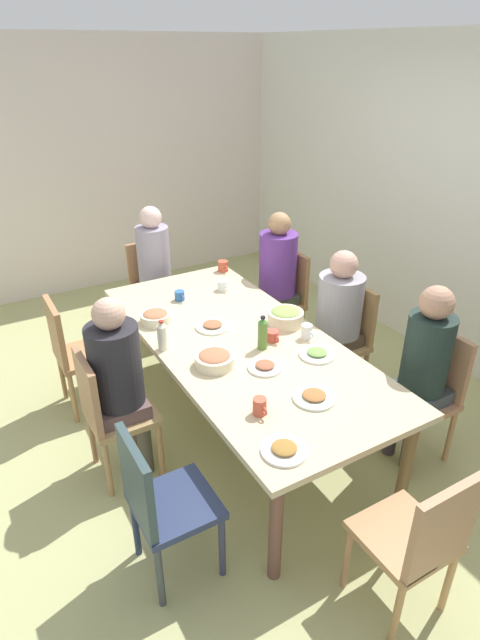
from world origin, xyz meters
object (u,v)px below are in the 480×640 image
Objects in this scene: bottle_0 at (162,336)px; plate_3 at (314,397)px; cup_0 at (272,336)px; cup_3 at (180,296)px; chair_2 at (345,334)px; person_7 at (424,362)px; person_3 at (277,271)px; plate_2 at (265,366)px; chair_6 at (108,410)px; chair_7 at (428,389)px; dining_table at (240,348)px; person_0 at (155,264)px; cup_2 at (223,266)px; chair_0 at (153,285)px; plate_0 at (284,450)px; bowl_1 at (155,317)px; bowl_2 at (285,317)px; cup_5 at (260,406)px; chair_1 at (419,538)px; chair_4 at (159,500)px; person_6 at (118,374)px; cup_1 at (223,285)px; chair_5 at (74,349)px; bowl_0 at (215,359)px; plate_4 at (213,326)px; bottle_1 at (263,333)px; plate_1 at (317,354)px; cup_4 at (307,332)px; person_2 at (338,312)px; chair_3 at (284,295)px.

plate_3 is at bearing 29.61° from bottle_0.
cup_3 is (-0.88, -0.28, 0.00)m from cup_0.
person_7 reaches higher than chair_2.
person_3 is 1.49m from plate_2.
chair_6 and chair_7 have the same top height.
chair_6 is (0.00, -0.93, -0.16)m from dining_table.
cup_2 is (0.41, 0.47, 0.03)m from person_0.
chair_0 is 3.92× the size of plate_0.
chair_7 is 4.17× the size of bowl_1.
chair_0 is 3.54× the size of bowl_2.
chair_0 is at bearing 172.66° from cup_5.
person_0 is at bearing 180.00° from chair_1.
chair_4 is 4.22× the size of plate_2.
plate_2 is at bearing 64.77° from person_6.
cup_1 is (0.85, 0.28, 0.26)m from chair_0.
person_3 is at bearing 144.96° from cup_0.
dining_table is 1.25m from chair_5.
bowl_0 is (1.02, 0.64, 0.27)m from chair_5.
cup_0 is (-0.08, 0.47, -0.01)m from bowl_0.
plate_4 is (-1.28, 0.28, 0.00)m from plate_0.
chair_0 and chair_2 have the same top height.
cup_2 is at bearing 157.25° from cup_5.
bottle_1 is at bearing 94.59° from bowl_0.
chair_2 reaches higher than plate_1.
chair_7 is 0.93m from plate_3.
cup_1 is at bearing 142.60° from chair_4.
cup_4 is at bearing -139.37° from chair_7.
chair_4 is 0.99m from plate_3.
plate_2 is (1.99, -0.04, 0.24)m from chair_0.
chair_0 is 1.00× the size of chair_4.
person_7 reaches higher than plate_0.
chair_6 is 1.34m from plate_1.
plate_4 is at bearing -104.86° from person_2.
chair_5 is at bearing 180.00° from chair_4.
chair_3 is at bearing 145.44° from plate_0.
chair_7 is at bearing 0.00° from chair_2.
cup_0 is (-0.30, -0.14, 0.02)m from plate_1.
cup_5 is 0.52× the size of bottle_0.
dining_table is at bearing 37.59° from bowl_1.
bowl_1 is 1.03× the size of bottle_0.
dining_table is 2.74× the size of chair_4.
chair_0 is 1.39m from plate_4.
bowl_2 is 1.03m from cup_5.
plate_2 is 0.92× the size of bottle_1.
plate_1 is at bearing 45.34° from chair_5.
chair_0 is at bearing -137.12° from cup_2.
plate_2 is 1.90× the size of cup_3.
bowl_2 is (-0.86, -0.54, 0.28)m from chair_7.
chair_7 is 1.73m from cup_1.
chair_5 is at bearing -159.12° from chair_1.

